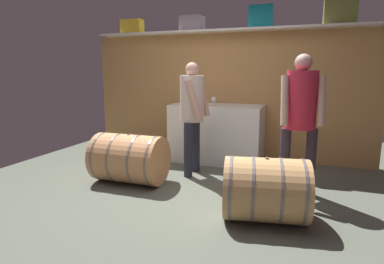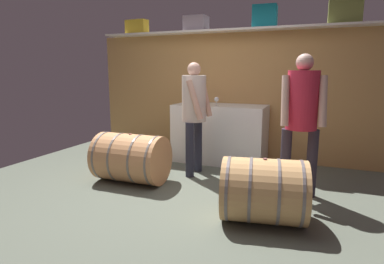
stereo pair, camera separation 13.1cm
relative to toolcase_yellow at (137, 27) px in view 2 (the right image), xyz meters
The scene contains 15 objects.
ground_plane 3.14m from the toolcase_yellow, 40.70° to the right, with size 6.00×7.42×0.02m, color #565D4F.
back_wall_panel 2.05m from the toolcase_yellow, ahead, with size 4.80×0.10×2.07m, color tan.
high_shelf_board 1.67m from the toolcase_yellow, ahead, with size 4.42×0.40×0.03m, color silver.
toolcase_yellow is the anchor object (origin of this frame).
toolcase_grey 1.13m from the toolcase_yellow, ahead, with size 0.36×0.28×0.24m, color gray.
toolcase_teal 2.25m from the toolcase_yellow, ahead, with size 0.35×0.28×0.33m, color #107989.
toolcase_olive 3.35m from the toolcase_yellow, ahead, with size 0.43×0.20×0.34m, color olive.
work_cabinet 2.42m from the toolcase_yellow, ahead, with size 1.46×0.66×0.93m, color white.
wine_bottle_amber 1.57m from the toolcase_yellow, ahead, with size 0.07×0.07×0.29m.
wine_glass 2.08m from the toolcase_yellow, 14.91° to the right, with size 0.07×0.07×0.14m.
red_funnel 1.86m from the toolcase_yellow, 11.64° to the right, with size 0.11×0.11×0.11m, color red.
wine_barrel_near 2.64m from the toolcase_yellow, 62.58° to the right, with size 0.93×0.66×0.66m.
wine_barrel_far 3.94m from the toolcase_yellow, 38.61° to the right, with size 0.91×0.76×0.65m.
winemaker_pouring 3.45m from the toolcase_yellow, 24.11° to the right, with size 0.52×0.42×1.65m.
visitor_tasting 2.20m from the toolcase_yellow, 33.68° to the right, with size 0.38×0.47×1.58m.
Camera 2 is at (1.52, -3.24, 1.47)m, focal length 30.48 mm.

